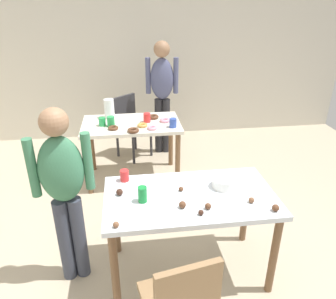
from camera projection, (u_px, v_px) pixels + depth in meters
name	position (u px, v px, depth m)	size (l,w,h in m)	color
ground_plane	(184.00, 273.00, 2.78)	(6.40, 6.40, 0.00)	tan
wall_back	(149.00, 54.00, 5.10)	(6.40, 0.10, 2.60)	beige
dining_table_near	(190.00, 206.00, 2.55)	(1.31, 0.73, 0.75)	silver
dining_table_far	(132.00, 131.00, 3.97)	(1.16, 0.71, 0.75)	silver
chair_far_table	(130.00, 123.00, 4.65)	(0.56, 0.56, 0.87)	#2D2D33
person_girl_near	(64.00, 185.00, 2.40)	(0.46, 0.25, 1.47)	#383D4C
person_adult_far	(162.00, 88.00, 4.55)	(0.45, 0.23, 1.60)	#28282D
mixing_bowl	(224.00, 183.00, 2.60)	(0.19, 0.19, 0.08)	white
soda_can	(142.00, 194.00, 2.41)	(0.07, 0.07, 0.12)	#198438
fork_near	(156.00, 190.00, 2.57)	(0.17, 0.02, 0.01)	silver
cup_near_0	(125.00, 176.00, 2.68)	(0.07, 0.07, 0.09)	red
cake_ball_0	(201.00, 213.00, 2.27)	(0.04, 0.04, 0.04)	#3D2319
cake_ball_1	(116.00, 225.00, 2.15)	(0.04, 0.04, 0.04)	brown
cake_ball_2	(181.00, 189.00, 2.55)	(0.04, 0.04, 0.04)	brown
cake_ball_3	(208.00, 206.00, 2.34)	(0.05, 0.05, 0.05)	brown
cake_ball_4	(120.00, 192.00, 2.50)	(0.05, 0.05, 0.05)	#3D2319
cake_ball_5	(182.00, 205.00, 2.35)	(0.05, 0.05, 0.05)	brown
cake_ball_6	(276.00, 208.00, 2.31)	(0.05, 0.05, 0.05)	brown
cake_ball_7	(251.00, 200.00, 2.41)	(0.04, 0.04, 0.04)	brown
pitcher_far	(109.00, 109.00, 4.04)	(0.12, 0.12, 0.24)	white
cup_far_0	(102.00, 122.00, 3.82)	(0.08, 0.08, 0.10)	green
cup_far_1	(173.00, 123.00, 3.78)	(0.08, 0.08, 0.11)	#3351B2
cup_far_2	(111.00, 121.00, 3.80)	(0.09, 0.09, 0.12)	green
cup_far_3	(147.00, 118.00, 3.93)	(0.09, 0.09, 0.11)	red
donut_far_0	(142.00, 125.00, 3.81)	(0.12, 0.12, 0.04)	gold
donut_far_1	(133.00, 130.00, 3.66)	(0.13, 0.13, 0.04)	brown
donut_far_2	(113.00, 128.00, 3.73)	(0.12, 0.12, 0.03)	brown
donut_far_3	(153.00, 117.00, 4.06)	(0.13, 0.13, 0.04)	brown
donut_far_4	(165.00, 120.00, 3.96)	(0.12, 0.12, 0.04)	pink
donut_far_5	(152.00, 128.00, 3.73)	(0.11, 0.11, 0.03)	pink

